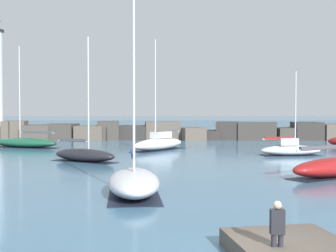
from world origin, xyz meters
The scene contains 8 objects.
open_sea_beyond centered at (0.00, 111.53, 0.00)m, with size 400.00×116.00×0.01m.
breakwater_jetty centered at (1.13, 51.58, 1.05)m, with size 56.92×7.22×2.53m.
sailboat_moored_2 centered at (8.77, 28.92, 0.56)m, with size 5.54×2.42×7.40m.
sailboat_moored_3 centered at (-17.17, 37.87, 0.57)m, with size 8.23×4.98×10.80m.
sailboat_moored_4 centered at (-8.55, 24.23, 0.56)m, with size 5.83×4.53×9.61m.
sailboat_moored_6 centered at (-3.82, 10.08, 0.61)m, with size 2.93×6.50×9.29m.
sailboat_moored_7 centered at (-2.83, 34.70, 0.70)m, with size 6.04×7.59×10.95m.
person_on_rocks centered at (0.50, -0.08, 0.93)m, with size 0.36×0.22×1.67m.
Camera 1 is at (-2.44, -11.95, 4.00)m, focal length 50.00 mm.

